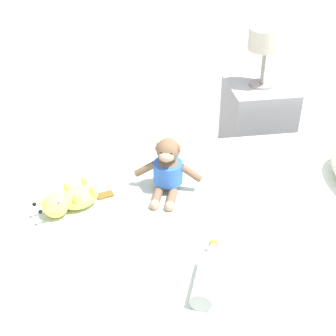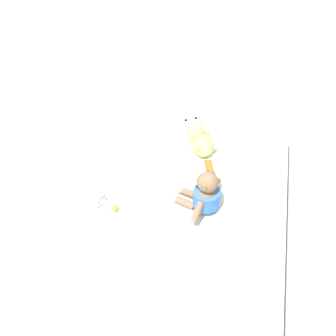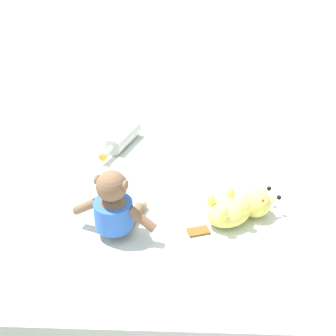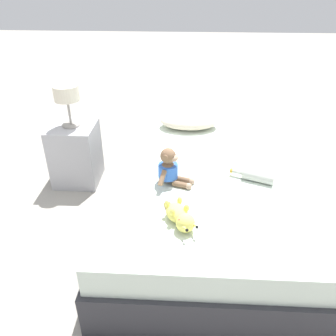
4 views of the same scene
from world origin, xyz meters
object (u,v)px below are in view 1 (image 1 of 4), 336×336
plush_monkey (168,170)px  nightstand (256,125)px  plush_yellow_creature (70,200)px  bedside_lamp (266,42)px  glass_bottle (206,279)px  bed (226,273)px

plush_monkey → nightstand: (-0.82, 0.67, -0.28)m
plush_monkey → plush_yellow_creature: size_ratio=0.90×
plush_yellow_creature → bedside_lamp: size_ratio=0.95×
plush_monkey → glass_bottle: (0.55, 0.04, -0.06)m
plush_yellow_creature → glass_bottle: (0.47, 0.44, -0.01)m
plush_monkey → plush_yellow_creature: 0.41m
plush_monkey → glass_bottle: bearing=4.2°
nightstand → bed: bearing=-23.2°
nightstand → plush_yellow_creature: bearing=-49.9°
plush_yellow_creature → plush_monkey: bearing=100.9°
plush_yellow_creature → nightstand: 1.41m
plush_yellow_creature → nightstand: size_ratio=0.61×
glass_bottle → plush_yellow_creature: bearing=-137.1°
plush_yellow_creature → glass_bottle: 0.64m
plush_monkey → bedside_lamp: 1.08m
glass_bottle → plush_monkey: bearing=-175.8°
bedside_lamp → plush_yellow_creature: bearing=-49.9°
bed → glass_bottle: bearing=-30.2°
glass_bottle → nightstand: same height
bed → bedside_lamp: bearing=156.8°
bed → plush_monkey: (-0.29, -0.19, 0.32)m
glass_bottle → nightstand: 1.52m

